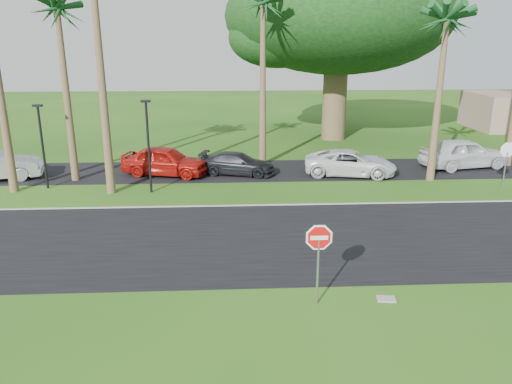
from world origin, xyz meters
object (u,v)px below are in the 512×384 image
(car_red, at_px, (165,161))
(stop_sign_near, at_px, (319,248))
(car_dark, at_px, (238,164))
(car_pickup, at_px, (464,153))
(stop_sign_far, at_px, (507,156))
(car_minivan, at_px, (350,163))

(car_red, bearing_deg, stop_sign_near, -142.39)
(car_dark, height_order, car_pickup, car_pickup)
(stop_sign_far, bearing_deg, car_red, -11.92)
(stop_sign_near, distance_m, car_dark, 14.92)
(stop_sign_near, xyz_separation_m, car_pickup, (11.48, 15.54, -0.88))
(stop_sign_near, distance_m, car_minivan, 14.89)
(car_red, bearing_deg, car_minivan, -77.92)
(stop_sign_far, bearing_deg, car_pickup, -89.70)
(stop_sign_far, bearing_deg, stop_sign_near, 43.73)
(stop_sign_far, height_order, car_minivan, stop_sign_far)
(stop_sign_near, relative_size, car_pickup, 0.50)
(car_red, relative_size, car_minivan, 0.95)
(stop_sign_near, bearing_deg, car_minivan, 73.12)
(stop_sign_near, height_order, car_pickup, stop_sign_near)
(car_dark, bearing_deg, car_minivan, -80.63)
(car_minivan, distance_m, car_pickup, 7.29)
(stop_sign_far, xyz_separation_m, car_minivan, (-7.19, 3.21, -1.06))
(stop_sign_far, bearing_deg, car_minivan, -24.07)
(car_minivan, relative_size, car_pickup, 0.98)
(car_red, xyz_separation_m, car_minivan, (10.47, -0.52, -0.12))
(stop_sign_near, distance_m, car_red, 15.99)
(car_minivan, bearing_deg, stop_sign_far, -103.24)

